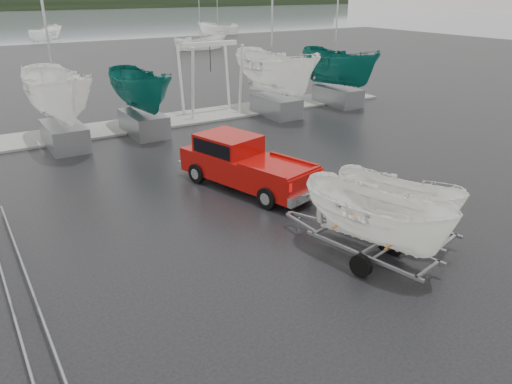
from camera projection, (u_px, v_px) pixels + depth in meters
name	position (u px, v px, depth m)	size (l,w,h in m)	color
ground_plane	(298.00, 204.00, 17.16)	(120.00, 120.00, 0.00)	black
dock	(157.00, 122.00, 27.34)	(30.00, 3.00, 0.12)	gray
pickup_truck	(242.00, 161.00, 18.35)	(3.28, 5.85, 1.84)	#900A07
trailer_hitched	(402.00, 161.00, 13.88)	(2.09, 3.78, 4.43)	gray
trailer_parked	(380.00, 169.00, 12.50)	(2.00, 3.77, 4.94)	gray
boat_hoist	(211.00, 68.00, 28.00)	(3.30, 2.18, 4.12)	silver
keelboat_0	(53.00, 57.00, 21.66)	(2.56, 3.20, 10.74)	gray
keelboat_1	(139.00, 65.00, 23.96)	(2.19, 3.20, 6.93)	gray
keelboat_2	(277.00, 39.00, 27.36)	(2.67, 3.20, 10.84)	gray
keelboat_3	(341.00, 41.00, 30.14)	(2.43, 3.20, 10.60)	gray
mast_rack_0	(6.00, 250.00, 13.41)	(0.56, 6.50, 0.06)	gray
moored_boat_2	(201.00, 49.00, 59.71)	(2.94, 2.87, 11.54)	white
moored_boat_3	(218.00, 34.00, 79.21)	(3.78, 3.80, 11.58)	white
moored_boat_5	(46.00, 39.00, 71.38)	(3.90, 3.91, 11.64)	white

